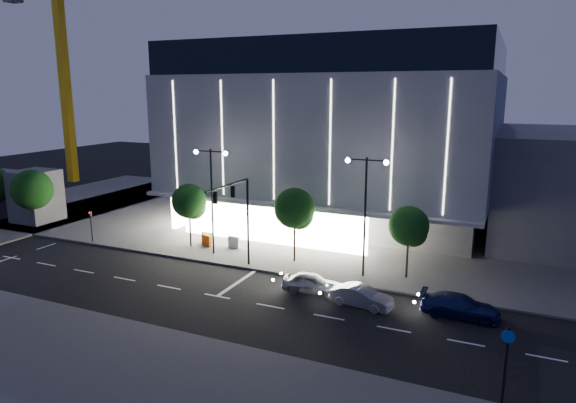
{
  "coord_description": "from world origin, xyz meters",
  "views": [
    {
      "loc": [
        19.67,
        -29.21,
        13.61
      ],
      "look_at": [
        3.41,
        7.06,
        5.0
      ],
      "focal_mm": 32.0,
      "sensor_mm": 36.0,
      "label": 1
    }
  ],
  "objects_px": {
    "cycle_sign_pole": "(505,365)",
    "ped_signal_far": "(91,223)",
    "street_lamp_east": "(365,199)",
    "car_second": "(361,297)",
    "barrier_b": "(207,240)",
    "barrier_d": "(234,242)",
    "traffic_mast": "(238,208)",
    "street_lamp_west": "(212,186)",
    "barrier_a": "(207,238)",
    "tree_mid": "(295,210)",
    "tree_right": "(409,228)",
    "tree_left": "(190,203)",
    "tower_crane": "(67,42)",
    "car_third": "(460,306)",
    "car_lead": "(311,283)",
    "barrier_c": "(206,240)"
  },
  "relations": [
    {
      "from": "traffic_mast",
      "to": "street_lamp_west",
      "type": "bearing_deg",
      "value": 146.35
    },
    {
      "from": "tree_mid",
      "to": "car_third",
      "type": "distance_m",
      "value": 14.69
    },
    {
      "from": "ped_signal_far",
      "to": "tree_right",
      "type": "distance_m",
      "value": 28.21
    },
    {
      "from": "car_second",
      "to": "barrier_b",
      "type": "xyz_separation_m",
      "value": [
        -16.12,
        6.91,
        -0.02
      ]
    },
    {
      "from": "street_lamp_east",
      "to": "car_second",
      "type": "bearing_deg",
      "value": -75.37
    },
    {
      "from": "ped_signal_far",
      "to": "tree_right",
      "type": "bearing_deg",
      "value": 5.14
    },
    {
      "from": "tower_crane",
      "to": "tree_left",
      "type": "relative_size",
      "value": 5.59
    },
    {
      "from": "tower_crane",
      "to": "car_second",
      "type": "relative_size",
      "value": 7.83
    },
    {
      "from": "tower_crane",
      "to": "barrier_c",
      "type": "distance_m",
      "value": 46.07
    },
    {
      "from": "traffic_mast",
      "to": "street_lamp_east",
      "type": "distance_m",
      "value": 9.43
    },
    {
      "from": "tower_crane",
      "to": "street_lamp_west",
      "type": "bearing_deg",
      "value": -30.12
    },
    {
      "from": "traffic_mast",
      "to": "ped_signal_far",
      "type": "height_order",
      "value": "traffic_mast"
    },
    {
      "from": "barrier_b",
      "to": "car_lead",
      "type": "bearing_deg",
      "value": -9.41
    },
    {
      "from": "ped_signal_far",
      "to": "cycle_sign_pole",
      "type": "relative_size",
      "value": 0.75
    },
    {
      "from": "barrier_b",
      "to": "car_third",
      "type": "bearing_deg",
      "value": 1.64
    },
    {
      "from": "barrier_a",
      "to": "tree_mid",
      "type": "bearing_deg",
      "value": -0.82
    },
    {
      "from": "street_lamp_west",
      "to": "car_lead",
      "type": "height_order",
      "value": "street_lamp_west"
    },
    {
      "from": "ped_signal_far",
      "to": "tree_mid",
      "type": "bearing_deg",
      "value": 7.55
    },
    {
      "from": "tower_crane",
      "to": "car_third",
      "type": "height_order",
      "value": "tower_crane"
    },
    {
      "from": "tree_mid",
      "to": "barrier_d",
      "type": "bearing_deg",
      "value": 169.93
    },
    {
      "from": "tree_mid",
      "to": "tree_left",
      "type": "bearing_deg",
      "value": -180.0
    },
    {
      "from": "cycle_sign_pole",
      "to": "barrier_b",
      "type": "relative_size",
      "value": 3.64
    },
    {
      "from": "tower_crane",
      "to": "tree_mid",
      "type": "relative_size",
      "value": 5.2
    },
    {
      "from": "tower_crane",
      "to": "barrier_d",
      "type": "height_order",
      "value": "tower_crane"
    },
    {
      "from": "cycle_sign_pole",
      "to": "barrier_a",
      "type": "relative_size",
      "value": 3.64
    },
    {
      "from": "cycle_sign_pole",
      "to": "ped_signal_far",
      "type": "bearing_deg",
      "value": 161.06
    },
    {
      "from": "car_second",
      "to": "barrier_c",
      "type": "distance_m",
      "value": 17.39
    },
    {
      "from": "tree_left",
      "to": "tower_crane",
      "type": "bearing_deg",
      "value": 149.02
    },
    {
      "from": "street_lamp_east",
      "to": "tree_left",
      "type": "height_order",
      "value": "street_lamp_east"
    },
    {
      "from": "tower_crane",
      "to": "tree_mid",
      "type": "distance_m",
      "value": 52.17
    },
    {
      "from": "street_lamp_west",
      "to": "car_third",
      "type": "height_order",
      "value": "street_lamp_west"
    },
    {
      "from": "car_lead",
      "to": "car_third",
      "type": "relative_size",
      "value": 0.84
    },
    {
      "from": "cycle_sign_pole",
      "to": "tree_mid",
      "type": "bearing_deg",
      "value": 137.71
    },
    {
      "from": "tree_left",
      "to": "tree_right",
      "type": "relative_size",
      "value": 1.04
    },
    {
      "from": "barrier_b",
      "to": "car_second",
      "type": "bearing_deg",
      "value": -6.6
    },
    {
      "from": "tree_right",
      "to": "cycle_sign_pole",
      "type": "bearing_deg",
      "value": -64.36
    },
    {
      "from": "street_lamp_east",
      "to": "car_second",
      "type": "height_order",
      "value": "street_lamp_east"
    },
    {
      "from": "tower_crane",
      "to": "tree_right",
      "type": "xyz_separation_m",
      "value": [
        53.95,
        -20.98,
        -16.62
      ]
    },
    {
      "from": "tree_right",
      "to": "tree_left",
      "type": "bearing_deg",
      "value": 180.0
    },
    {
      "from": "traffic_mast",
      "to": "tree_mid",
      "type": "height_order",
      "value": "traffic_mast"
    },
    {
      "from": "tower_crane",
      "to": "car_lead",
      "type": "height_order",
      "value": "tower_crane"
    },
    {
      "from": "cycle_sign_pole",
      "to": "car_lead",
      "type": "height_order",
      "value": "cycle_sign_pole"
    },
    {
      "from": "street_lamp_east",
      "to": "barrier_d",
      "type": "bearing_deg",
      "value": 170.12
    },
    {
      "from": "tower_crane",
      "to": "car_second",
      "type": "bearing_deg",
      "value": -27.43
    },
    {
      "from": "barrier_a",
      "to": "barrier_d",
      "type": "distance_m",
      "value": 2.85
    },
    {
      "from": "tower_crane",
      "to": "barrier_b",
      "type": "distance_m",
      "value": 45.92
    },
    {
      "from": "barrier_c",
      "to": "tree_right",
      "type": "bearing_deg",
      "value": 18.1
    },
    {
      "from": "ped_signal_far",
      "to": "barrier_b",
      "type": "distance_m",
      "value": 10.81
    },
    {
      "from": "car_lead",
      "to": "car_second",
      "type": "relative_size",
      "value": 0.98
    },
    {
      "from": "street_lamp_east",
      "to": "ped_signal_far",
      "type": "bearing_deg",
      "value": -176.56
    }
  ]
}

